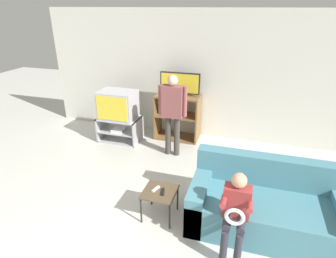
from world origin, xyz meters
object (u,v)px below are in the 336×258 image
at_px(person_standing_adult, 172,109).
at_px(person_seated_child, 236,209).
at_px(tv_stand, 120,129).
at_px(remote_control_white, 156,189).
at_px(television_flat, 180,85).
at_px(media_shelf, 177,117).
at_px(snack_table, 160,194).
at_px(remote_control_black, 163,192).
at_px(television_main, 118,105).
at_px(couch, 266,207).

xyz_separation_m(person_standing_adult, person_seated_child, (1.31, -2.04, -0.33)).
distance_m(tv_stand, remote_control_white, 2.49).
distance_m(television_flat, person_standing_adult, 0.79).
xyz_separation_m(remote_control_white, person_seated_child, (1.05, -0.34, 0.19)).
relative_size(media_shelf, remote_control_white, 6.64).
distance_m(television_flat, remote_control_white, 2.59).
xyz_separation_m(snack_table, person_seated_child, (0.98, -0.32, 0.25)).
xyz_separation_m(tv_stand, remote_control_black, (1.60, -2.02, 0.17)).
distance_m(television_main, snack_table, 2.60).
height_order(television_main, person_standing_adult, person_standing_adult).
height_order(television_main, person_seated_child, television_main).
relative_size(snack_table, remote_control_white, 3.02).
bearing_deg(remote_control_black, remote_control_white, 150.50).
bearing_deg(remote_control_black, media_shelf, 88.06).
bearing_deg(person_seated_child, snack_table, 162.07).
bearing_deg(media_shelf, person_seated_child, -62.97).
relative_size(remote_control_black, person_seated_child, 0.14).
bearing_deg(remote_control_white, media_shelf, 118.21).
height_order(media_shelf, snack_table, media_shelf).
bearing_deg(couch, media_shelf, 128.45).
bearing_deg(television_flat, television_main, -159.05).
xyz_separation_m(television_main, person_seated_child, (2.56, -2.34, -0.18)).
bearing_deg(person_seated_child, television_flat, 116.30).
bearing_deg(media_shelf, couch, -51.55).
bearing_deg(person_seated_child, remote_control_white, 162.17).
bearing_deg(television_main, person_standing_adult, -13.41).
relative_size(television_main, remote_control_white, 5.11).
relative_size(person_standing_adult, person_seated_child, 1.53).
xyz_separation_m(remote_control_black, person_standing_adult, (-0.37, 1.73, 0.51)).
height_order(remote_control_black, person_standing_adult, person_standing_adult).
xyz_separation_m(tv_stand, television_flat, (1.16, 0.47, 0.93)).
bearing_deg(person_standing_adult, snack_table, -79.20).
distance_m(media_shelf, remote_control_white, 2.46).
bearing_deg(television_main, tv_stand, -36.36).
distance_m(television_main, remote_control_black, 2.63).
height_order(tv_stand, couch, couch).
relative_size(couch, person_standing_adult, 1.24).
xyz_separation_m(media_shelf, couch, (1.78, -2.24, -0.19)).
relative_size(remote_control_white, couch, 0.08).
distance_m(remote_control_black, person_standing_adult, 1.85).
xyz_separation_m(tv_stand, media_shelf, (1.13, 0.45, 0.24)).
bearing_deg(remote_control_white, snack_table, 3.30).
bearing_deg(tv_stand, television_main, 143.64).
height_order(couch, person_seated_child, person_seated_child).
xyz_separation_m(media_shelf, person_standing_adult, (0.10, -0.73, 0.44)).
bearing_deg(remote_control_black, tv_stand, 115.64).
bearing_deg(media_shelf, person_standing_adult, -82.14).
bearing_deg(couch, television_main, 148.36).
distance_m(snack_table, person_standing_adult, 1.84).
relative_size(television_main, couch, 0.39).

